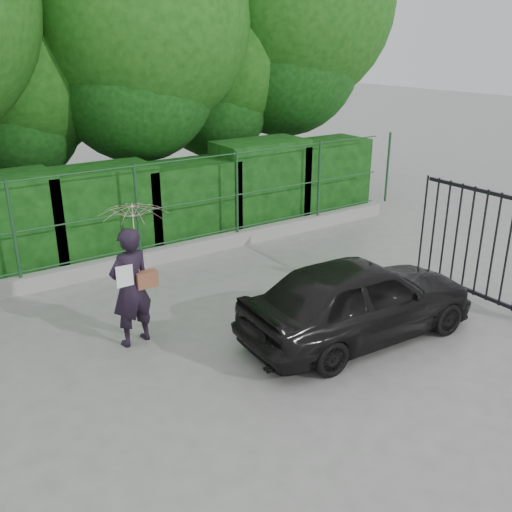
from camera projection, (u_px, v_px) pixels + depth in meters
ground at (246, 374)px, 7.84m from camera, size 80.00×80.00×0.00m
kerb at (122, 263)px, 11.27m from camera, size 14.00×0.25×0.30m
fence at (129, 211)px, 11.01m from camera, size 14.13×0.06×1.80m
hedge at (94, 212)px, 11.67m from camera, size 14.20×1.20×2.27m
trees at (100, 24)px, 12.78m from camera, size 17.10×6.15×8.08m
gate at (507, 244)px, 9.25m from camera, size 0.22×2.33×2.36m
woman at (133, 254)px, 8.23m from camera, size 1.01×0.99×2.15m
car at (359, 298)px, 8.59m from camera, size 3.86×1.72×1.29m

